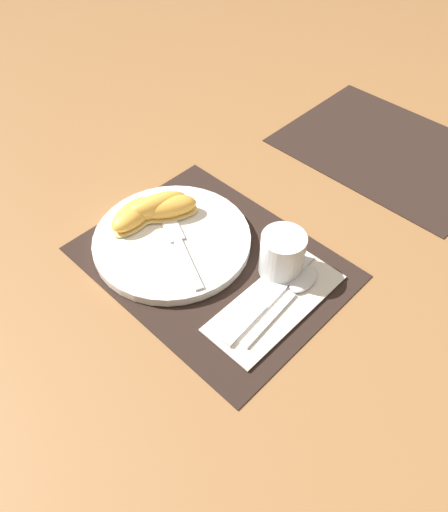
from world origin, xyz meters
TOP-DOWN VIEW (x-y plane):
  - ground_plane at (0.00, 0.00)m, footprint 3.00×3.00m
  - placemat at (0.00, 0.00)m, footprint 0.42×0.32m
  - placemat_far at (0.04, 0.48)m, footprint 0.42×0.32m
  - plate at (-0.08, -0.02)m, footprint 0.27×0.27m
  - juice_glass at (0.10, 0.06)m, footprint 0.07×0.07m
  - napkin at (0.13, 0.01)m, footprint 0.10×0.24m
  - knife at (0.12, 0.00)m, footprint 0.04×0.22m
  - spoon at (0.14, 0.04)m, footprint 0.04×0.19m
  - fork at (-0.06, -0.02)m, footprint 0.17×0.09m
  - citrus_wedge_0 at (-0.13, 0.01)m, footprint 0.11×0.12m
  - citrus_wedge_1 at (-0.14, 0.00)m, footprint 0.08×0.12m
  - citrus_wedge_2 at (-0.15, -0.04)m, footprint 0.07×0.11m

SIDE VIEW (x-z plane):
  - ground_plane at x=0.00m, z-range 0.00..0.00m
  - placemat at x=0.00m, z-range 0.00..0.00m
  - placemat_far at x=0.04m, z-range 0.00..0.00m
  - napkin at x=0.13m, z-range 0.00..0.01m
  - knife at x=0.12m, z-range 0.01..0.01m
  - spoon at x=0.14m, z-range 0.01..0.02m
  - plate at x=-0.08m, z-range 0.00..0.02m
  - fork at x=-0.06m, z-range 0.02..0.02m
  - citrus_wedge_2 at x=-0.15m, z-range 0.02..0.05m
  - citrus_wedge_0 at x=-0.13m, z-range 0.02..0.06m
  - juice_glass at x=0.10m, z-range 0.00..0.08m
  - citrus_wedge_1 at x=-0.14m, z-range 0.02..0.06m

